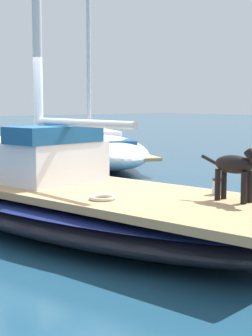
{
  "coord_description": "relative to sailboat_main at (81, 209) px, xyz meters",
  "views": [
    {
      "loc": [
        -4.47,
        -6.27,
        1.84
      ],
      "look_at": [
        0.0,
        -1.0,
        1.01
      ],
      "focal_mm": 58.79,
      "sensor_mm": 36.0,
      "label": 1
    }
  ],
  "objects": [
    {
      "name": "ground_plane",
      "position": [
        0.0,
        0.0,
        -0.34
      ],
      "size": [
        120.0,
        120.0,
        0.0
      ],
      "primitive_type": "plane",
      "color": "navy"
    },
    {
      "name": "sailboat_main",
      "position": [
        0.0,
        0.0,
        0.0
      ],
      "size": [
        3.45,
        7.5,
        0.66
      ],
      "color": "black",
      "rests_on": "ground"
    },
    {
      "name": "cabin_house",
      "position": [
        -0.16,
        1.11,
        0.67
      ],
      "size": [
        1.68,
        2.39,
        0.84
      ],
      "color": "silver",
      "rests_on": "sailboat_main"
    },
    {
      "name": "dog_black",
      "position": [
        0.71,
        -2.2,
        0.75
      ],
      "size": [
        0.27,
        0.94,
        0.7
      ],
      "color": "black",
      "rests_on": "sailboat_main"
    },
    {
      "name": "deck_winch",
      "position": [
        0.95,
        -1.71,
        0.42
      ],
      "size": [
        0.16,
        0.16,
        0.21
      ],
      "color": "#B7B7BC",
      "rests_on": "sailboat_main"
    },
    {
      "name": "coiled_rope",
      "position": [
        -0.43,
        -1.06,
        0.35
      ],
      "size": [
        0.32,
        0.32,
        0.04
      ],
      "primitive_type": "torus",
      "color": "beige",
      "rests_on": "sailboat_main"
    },
    {
      "name": "moored_boat_starboard_side",
      "position": [
        5.04,
        6.36,
        0.19
      ],
      "size": [
        4.93,
        6.96,
        8.43
      ],
      "color": "white",
      "rests_on": "ground"
    }
  ]
}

